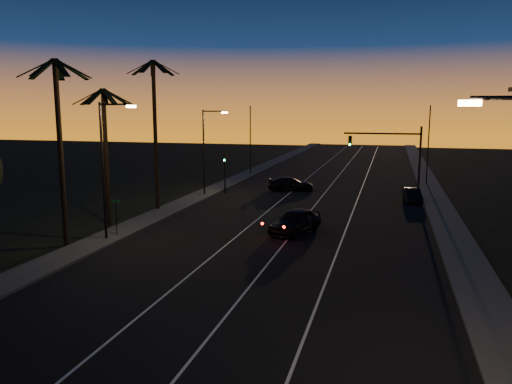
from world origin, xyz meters
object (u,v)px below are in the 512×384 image
(signal_mast, at_px, (394,150))
(cross_car, at_px, (291,184))
(right_car, at_px, (412,195))
(lead_car, at_px, (295,221))

(signal_mast, height_order, cross_car, signal_mast)
(signal_mast, distance_m, right_car, 4.55)
(right_car, xyz_separation_m, cross_car, (-12.20, 3.45, 0.08))
(lead_car, relative_size, cross_car, 1.08)
(signal_mast, xyz_separation_m, right_car, (1.86, -0.34, -4.13))
(cross_car, bearing_deg, lead_car, -77.81)
(signal_mast, distance_m, cross_car, 11.52)
(right_car, bearing_deg, cross_car, 164.23)
(signal_mast, relative_size, cross_car, 1.33)
(signal_mast, relative_size, right_car, 1.78)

